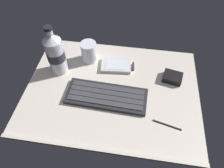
{
  "coord_description": "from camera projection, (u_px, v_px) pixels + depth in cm",
  "views": [
    {
      "loc": [
        6.58,
        -44.17,
        60.44
      ],
      "look_at": [
        0.0,
        0.0,
        3.0
      ],
      "focal_mm": 32.19,
      "sensor_mm": 36.0,
      "label": 1
    }
  ],
  "objects": [
    {
      "name": "stylus_pen",
      "position": [
        167.0,
        125.0,
        0.66
      ],
      "size": [
        9.41,
        2.86,
        0.7
      ],
      "primitive_type": "cylinder",
      "rotation": [
        0.0,
        1.57,
        -0.23
      ],
      "color": "#26262B",
      "rests_on": "ground_plane"
    },
    {
      "name": "keyboard",
      "position": [
        106.0,
        96.0,
        0.72
      ],
      "size": [
        29.39,
        12.07,
        1.7
      ],
      "color": "#232328",
      "rests_on": "ground_plane"
    },
    {
      "name": "ground_plane",
      "position": [
        112.0,
        91.0,
        0.76
      ],
      "size": [
        64.0,
        48.0,
        2.8
      ],
      "color": "beige"
    },
    {
      "name": "charger_block",
      "position": [
        172.0,
        77.0,
        0.77
      ],
      "size": [
        7.99,
        6.9,
        2.4
      ],
      "primitive_type": "cube",
      "rotation": [
        0.0,
        0.0,
        -0.2
      ],
      "color": "black",
      "rests_on": "ground_plane"
    },
    {
      "name": "water_bottle",
      "position": [
        55.0,
        54.0,
        0.74
      ],
      "size": [
        6.73,
        6.73,
        20.8
      ],
      "color": "silver",
      "rests_on": "ground_plane"
    },
    {
      "name": "handheld_device",
      "position": [
        118.0,
        66.0,
        0.81
      ],
      "size": [
        13.25,
        8.61,
        1.5
      ],
      "color": "silver",
      "rests_on": "ground_plane"
    },
    {
      "name": "juice_cup",
      "position": [
        89.0,
        52.0,
        0.82
      ],
      "size": [
        6.4,
        6.4,
        8.5
      ],
      "color": "silver",
      "rests_on": "ground_plane"
    }
  ]
}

